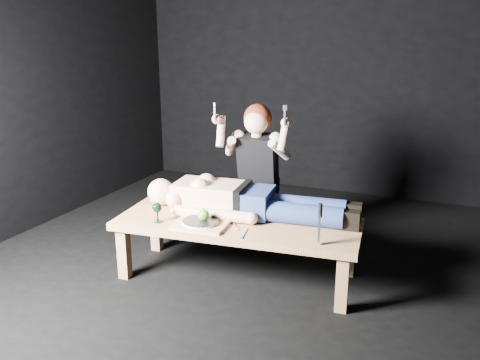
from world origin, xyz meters
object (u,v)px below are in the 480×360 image
at_px(table, 237,249).
at_px(serving_tray, 200,225).
at_px(carving_knife, 320,224).
at_px(lying_man, 251,197).
at_px(goblet, 157,213).
at_px(kneeling_woman, 260,173).

height_order(table, serving_tray, serving_tray).
bearing_deg(carving_knife, serving_tray, 174.88).
xyz_separation_m(lying_man, serving_tray, (-0.24, -0.36, -0.13)).
height_order(lying_man, serving_tray, lying_man).
distance_m(table, carving_knife, 0.78).
height_order(table, lying_man, lying_man).
relative_size(serving_tray, goblet, 2.55).
height_order(table, carving_knife, carving_knife).
bearing_deg(table, kneeling_woman, 90.33).
bearing_deg(serving_tray, carving_knife, 0.99).
bearing_deg(goblet, table, 26.13).
bearing_deg(lying_man, carving_knife, -35.43).
bearing_deg(carving_knife, kneeling_woman, 124.97).
xyz_separation_m(serving_tray, carving_knife, (0.86, 0.01, 0.13)).
bearing_deg(goblet, serving_tray, 9.57).
distance_m(table, goblet, 0.66).
distance_m(lying_man, carving_knife, 0.71).
xyz_separation_m(kneeling_woman, serving_tray, (-0.13, -0.86, -0.18)).
relative_size(lying_man, goblet, 12.44).
relative_size(lying_man, serving_tray, 4.88).
height_order(table, goblet, goblet).
distance_m(serving_tray, carving_knife, 0.87).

